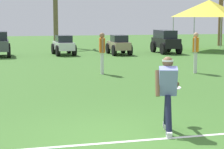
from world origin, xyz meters
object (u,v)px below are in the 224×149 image
Objects in this scene: teammate_midfield at (196,49)px; parked_car_slot_e at (119,44)px; event_tent at (209,8)px; parked_car_slot_f at (166,41)px; frisbee_thrower at (168,90)px; teammate_near_sideline at (102,49)px; parked_car_slot_d at (64,45)px; frisbee_in_flight at (174,88)px.

parked_car_slot_e is (-0.98, 8.42, -0.38)m from teammate_midfield.
parked_car_slot_e is 6.62m from event_tent.
event_tent is (3.24, 1.16, 1.90)m from parked_car_slot_f.
frisbee_thrower is at bearing -117.32° from event_tent.
teammate_midfield is at bearing -8.40° from teammate_near_sideline.
teammate_midfield is 8.90m from parked_car_slot_f.
parked_car_slot_e is at bearing -166.82° from event_tent.
teammate_midfield is (3.55, -0.52, 0.00)m from teammate_near_sideline.
parked_car_slot_d is 0.93× the size of parked_car_slot_f.
teammate_near_sideline is 0.69× the size of parked_car_slot_d.
parked_car_slot_e is at bearing 79.53° from frisbee_thrower.
frisbee_in_flight is at bearing -88.40° from parked_car_slot_d.
frisbee_thrower is 0.65× the size of parked_car_slot_e.
frisbee_in_flight is at bearing -117.18° from event_tent.
teammate_near_sideline is 9.82m from parked_car_slot_f.
parked_car_slot_e is at bearing -174.67° from parked_car_slot_f.
parked_car_slot_d is at bearing 91.60° from frisbee_in_flight.
teammate_near_sideline is at bearing -108.06° from parked_car_slot_e.
frisbee_in_flight is 0.11× the size of event_tent.
event_tent is at bearing 19.77° from parked_car_slot_f.
teammate_near_sideline is 0.65× the size of parked_car_slot_f.
teammate_midfield reaches higher than parked_car_slot_d.
event_tent is (8.76, 17.06, 1.90)m from frisbee_in_flight.
parked_car_slot_f is at bearing -160.23° from event_tent.
teammate_midfield is at bearing -102.37° from parked_car_slot_f.
teammate_near_sideline is 8.31m from parked_car_slot_e.
frisbee_thrower is 0.92× the size of teammate_near_sideline.
teammate_near_sideline is 0.44× the size of event_tent.
frisbee_thrower reaches higher than parked_car_slot_f.
frisbee_in_flight is 0.17× the size of parked_car_slot_d.
event_tent is at bearing 62.42° from teammate_midfield.
event_tent reaches higher than parked_car_slot_e.
teammate_near_sideline is at bearing -132.99° from event_tent.
frisbee_thrower is 0.64× the size of parked_car_slot_d.
teammate_midfield is (3.61, 7.20, 0.22)m from frisbee_in_flight.
parked_car_slot_d is (-0.45, 16.03, -0.16)m from frisbee_in_flight.
parked_car_slot_d is 1.02× the size of parked_car_slot_e.
teammate_near_sideline reaches higher than parked_car_slot_e.
parked_car_slot_f reaches higher than parked_car_slot_e.
teammate_midfield is at bearing -65.33° from parked_car_slot_d.
parked_car_slot_f is (5.96, -0.14, 0.16)m from parked_car_slot_d.
parked_car_slot_d is (-0.08, 16.64, -0.24)m from frisbee_thrower.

